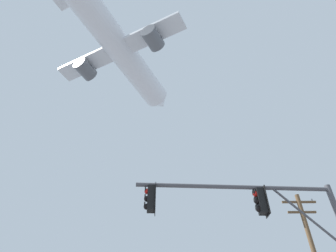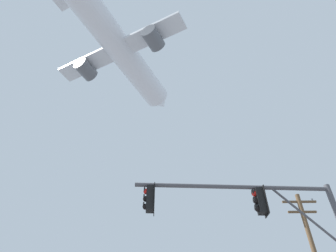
% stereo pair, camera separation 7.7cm
% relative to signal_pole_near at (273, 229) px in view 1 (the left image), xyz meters
% --- Properties ---
extents(signal_pole_near, '(6.98, 0.71, 6.76)m').
position_rel_signal_pole_near_xyz_m(signal_pole_near, '(0.00, 0.00, 0.00)').
color(signal_pole_near, '#4C4C51').
rests_on(signal_pole_near, ground).
extents(airplane, '(21.25, 27.52, 7.93)m').
position_rel_signal_pole_near_xyz_m(airplane, '(-11.08, 19.14, 36.32)').
color(airplane, white).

